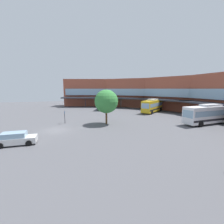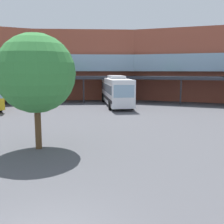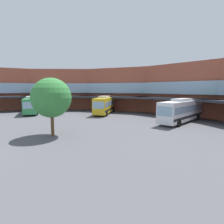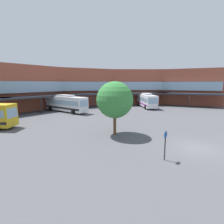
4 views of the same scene
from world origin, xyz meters
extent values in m
cube|color=#9E4C38|center=(0.00, 37.26, 5.16)|extent=(17.36, 6.00, 10.32)
cube|color=#8CADC6|center=(0.00, 36.66, 5.50)|extent=(15.63, 6.24, 2.41)
cube|color=#282B33|center=(0.00, 32.26, 3.44)|extent=(17.36, 4.00, 0.40)
cylinder|color=#2D2D33|center=(0.00, 30.66, 1.72)|extent=(0.20, 0.20, 3.44)
cube|color=#9E4C38|center=(-15.32, 33.97, 5.16)|extent=(18.30, 12.61, 10.32)
cube|color=#8CADC6|center=(-15.07, 33.42, 5.50)|extent=(16.81, 12.11, 2.41)
cube|color=#282B33|center=(-13.26, 29.41, 3.44)|extent=(17.47, 10.78, 0.40)
cylinder|color=#2D2D33|center=(-12.60, 27.95, 1.72)|extent=(0.20, 0.20, 3.44)
cube|color=#9E4C38|center=(-27.93, 24.67, 5.16)|extent=(15.99, 16.99, 10.32)
cube|color=#8CADC6|center=(-27.48, 24.27, 5.50)|extent=(15.02, 15.84, 2.41)
cube|color=#282B33|center=(-24.18, 21.36, 3.44)|extent=(14.49, 15.66, 0.40)
cylinder|color=#2D2D33|center=(-22.98, 20.30, 1.72)|extent=(0.20, 0.20, 3.44)
cube|color=#338C4C|center=(-24.06, 14.82, 1.85)|extent=(12.24, 7.24, 3.00)
cube|color=#8CADC6|center=(-24.06, 14.82, 2.21)|extent=(11.59, 6.99, 0.96)
cube|color=#267FBF|center=(-24.06, 14.82, 1.01)|extent=(12.03, 7.17, 0.36)
cube|color=#8CADC6|center=(-18.50, 12.38, 2.21)|extent=(1.00, 2.09, 1.32)
cube|color=#B2B2B7|center=(-24.06, 14.82, 3.53)|extent=(4.75, 3.40, 0.36)
cylinder|color=black|center=(-19.74, 14.30, 0.55)|extent=(1.13, 0.72, 1.10)
cylinder|color=black|center=(-20.76, 11.99, 0.55)|extent=(1.13, 0.72, 1.10)
cylinder|color=black|center=(-27.37, 17.66, 0.55)|extent=(1.13, 0.72, 1.10)
cylinder|color=black|center=(-28.39, 15.34, 0.55)|extent=(1.13, 0.72, 1.10)
cube|color=white|center=(4.21, 27.95, 1.89)|extent=(3.31, 11.70, 3.07)
cube|color=#8CADC6|center=(4.21, 27.95, 2.26)|extent=(3.31, 11.01, 0.98)
cube|color=black|center=(4.21, 27.95, 1.03)|extent=(3.32, 11.47, 0.37)
cube|color=#8CADC6|center=(4.59, 22.23, 2.26)|extent=(2.24, 0.27, 1.35)
cube|color=#B2B2B7|center=(4.21, 27.95, 3.60)|extent=(2.06, 4.27, 0.36)
cylinder|color=black|center=(5.74, 24.11, 0.55)|extent=(0.37, 1.12, 1.10)
cylinder|color=black|center=(3.20, 23.94, 0.55)|extent=(0.37, 1.12, 1.10)
cylinder|color=black|center=(5.22, 31.95, 0.55)|extent=(0.37, 1.12, 1.10)
cylinder|color=black|center=(2.68, 31.78, 0.55)|extent=(0.37, 1.12, 1.10)
cube|color=gold|center=(-11.88, 25.64, 1.90)|extent=(8.01, 9.73, 3.11)
cube|color=#8CADC6|center=(-11.88, 25.64, 2.28)|extent=(7.69, 9.26, 0.99)
cube|color=black|center=(-11.88, 25.64, 1.03)|extent=(7.91, 9.58, 0.37)
cube|color=#8CADC6|center=(-8.90, 21.55, 2.28)|extent=(1.82, 1.37, 1.37)
cube|color=#B2B2B7|center=(-11.88, 25.64, 3.64)|extent=(3.56, 3.99, 0.36)
cylinder|color=black|center=(-8.84, 23.55, 0.55)|extent=(0.89, 1.07, 1.10)
cylinder|color=black|center=(-10.83, 22.11, 0.55)|extent=(0.89, 1.07, 1.10)
cylinder|color=black|center=(-12.93, 29.18, 0.55)|extent=(0.89, 1.07, 1.10)
cylinder|color=black|center=(-14.92, 27.73, 0.55)|extent=(0.89, 1.07, 1.10)
cylinder|color=brown|center=(-1.81, 9.01, 1.55)|extent=(0.36, 0.36, 3.11)
sphere|color=#38843D|center=(-1.81, 9.01, 4.33)|extent=(4.44, 4.44, 4.44)
camera|label=1|loc=(25.91, 1.05, 6.70)|focal=24.59mm
camera|label=2|loc=(1.43, -6.55, 4.53)|focal=43.70mm
camera|label=3|loc=(17.87, -0.29, 5.30)|focal=29.69mm
camera|label=4|loc=(-17.37, -3.60, 6.31)|focal=26.78mm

